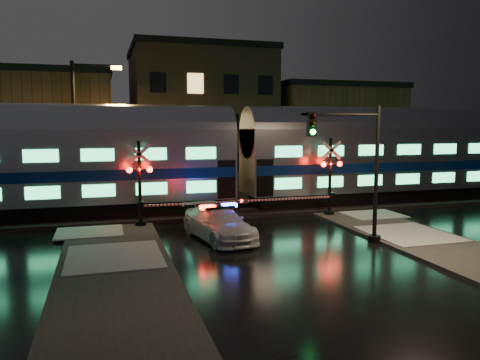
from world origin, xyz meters
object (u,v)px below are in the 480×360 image
Objects in this scene: police_car at (219,223)px; crossing_signal_right at (325,185)px; crossing_signal_left at (147,192)px; traffic_light at (358,171)px; streetlight at (80,124)px.

crossing_signal_right is at bearing 14.81° from police_car.
crossing_signal_left is at bearing 119.34° from police_car.
streetlight is (-11.55, 12.47, 1.96)m from traffic_light.
crossing_signal_left is (-9.64, -0.00, -0.02)m from crossing_signal_right.
traffic_light is 17.11m from streetlight.
traffic_light is (-1.41, -5.78, 1.33)m from crossing_signal_right.
police_car is at bearing -49.69° from crossing_signal_left.
traffic_light is at bearing -103.67° from crossing_signal_right.
police_car is 12.51m from streetlight.
police_car is at bearing -154.22° from crossing_signal_right.
streetlight reaches higher than crossing_signal_left.
crossing_signal_left reaches higher than police_car.
crossing_signal_left is at bearing 152.41° from traffic_light.
traffic_light reaches higher than crossing_signal_right.
crossing_signal_left is 10.15m from traffic_light.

